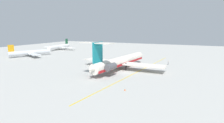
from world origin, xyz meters
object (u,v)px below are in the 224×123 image
object	(u,v)px
safety_cone_nose	(125,90)
airliner_mid_right	(31,53)
airliner_far_right	(59,47)
ground_crew_near_nose	(95,58)
ground_crew_near_tail	(168,63)
main_jetliner	(119,62)

from	to	relation	value
safety_cone_nose	airliner_mid_right	bearing A→B (deg)	65.02
airliner_far_right	ground_crew_near_nose	distance (m)	60.84
ground_crew_near_tail	safety_cone_nose	size ratio (longest dim) A/B	3.11
main_jetliner	ground_crew_near_tail	xyz separation A→B (m)	(18.68, -17.07, -2.29)
main_jetliner	airliner_far_right	bearing A→B (deg)	64.20
airliner_mid_right	airliner_far_right	size ratio (longest dim) A/B	0.89
airliner_mid_right	ground_crew_near_nose	xyz separation A→B (m)	(3.48, -43.92, -1.19)
ground_crew_near_nose	safety_cone_nose	xyz separation A→B (m)	(-38.81, -31.92, -0.79)
ground_crew_near_nose	ground_crew_near_tail	xyz separation A→B (m)	(3.51, -37.29, 0.02)
main_jetliner	safety_cone_nose	size ratio (longest dim) A/B	77.17
airliner_mid_right	safety_cone_nose	distance (m)	83.69
main_jetliner	ground_crew_near_tail	distance (m)	25.41
airliner_mid_right	airliner_far_right	distance (m)	35.46
main_jetliner	safety_cone_nose	world-z (taller)	main_jetliner
main_jetliner	airliner_far_right	distance (m)	86.00
airliner_far_right	ground_crew_near_nose	world-z (taller)	airliner_far_right
main_jetliner	airliner_mid_right	world-z (taller)	main_jetliner
ground_crew_near_nose	ground_crew_near_tail	distance (m)	37.45
ground_crew_near_nose	airliner_far_right	bearing A→B (deg)	27.05
airliner_far_right	ground_crew_near_nose	xyz separation A→B (m)	(-30.96, -52.35, -1.37)
airliner_far_right	ground_crew_near_tail	world-z (taller)	airliner_far_right
ground_crew_near_nose	safety_cone_nose	distance (m)	50.25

